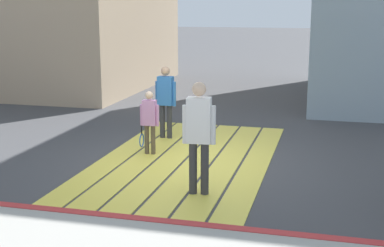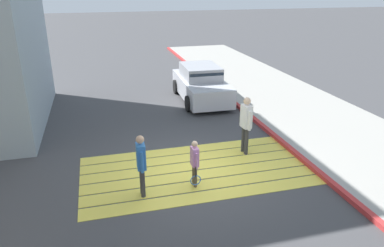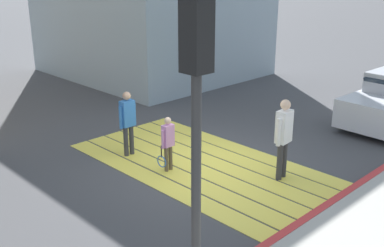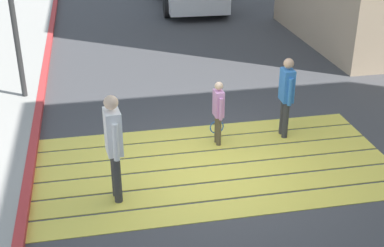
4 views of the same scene
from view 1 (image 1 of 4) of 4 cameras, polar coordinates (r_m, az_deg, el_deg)
The scene contains 6 objects.
ground_plane at distance 10.59m, azimuth -0.76°, elevation -3.92°, with size 120.00×120.00×0.00m, color #424244.
crosswalk_stripes at distance 10.59m, azimuth -0.76°, elevation -3.89°, with size 6.40×3.25×0.01m.
curb_painted at distance 7.66m, azimuth -7.29°, elevation -10.09°, with size 0.16×40.00×0.13m, color #BC3333.
pedestrian_adult_lead at distance 8.47m, azimuth 0.74°, elevation -0.70°, with size 0.27×0.53×1.82m.
pedestrian_adult_trailing at distance 12.14m, azimuth -2.79°, elevation 2.80°, with size 0.22×0.48×1.63m.
pedestrian_child_with_racket at distance 10.88m, azimuth -4.53°, elevation 0.45°, with size 0.28×0.40×1.30m.
Camera 1 is at (-9.79, -2.69, 2.99)m, focal length 50.70 mm.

